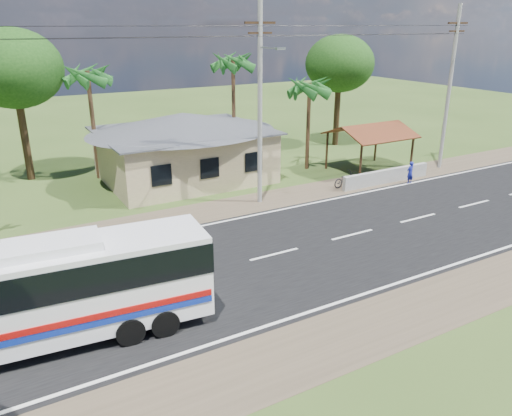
{
  "coord_description": "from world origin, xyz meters",
  "views": [
    {
      "loc": [
        -10.76,
        -17.22,
        9.73
      ],
      "look_at": [
        -0.38,
        1.0,
        1.99
      ],
      "focal_mm": 35.0,
      "sensor_mm": 36.0,
      "label": 1
    }
  ],
  "objects_px": {
    "motorcycle": "(345,179)",
    "person": "(410,173)",
    "coach_bus": "(26,291)",
    "waiting_shed": "(370,132)"
  },
  "relations": [
    {
      "from": "motorcycle",
      "to": "coach_bus",
      "type": "bearing_deg",
      "value": 107.67
    },
    {
      "from": "waiting_shed",
      "to": "coach_bus",
      "type": "height_order",
      "value": "coach_bus"
    },
    {
      "from": "coach_bus",
      "to": "waiting_shed",
      "type": "bearing_deg",
      "value": 29.74
    },
    {
      "from": "coach_bus",
      "to": "motorcycle",
      "type": "relative_size",
      "value": 6.18
    },
    {
      "from": "coach_bus",
      "to": "person",
      "type": "xyz_separation_m",
      "value": [
        23.43,
        6.74,
        -1.29
      ]
    },
    {
      "from": "motorcycle",
      "to": "person",
      "type": "relative_size",
      "value": 1.27
    },
    {
      "from": "waiting_shed",
      "to": "person",
      "type": "height_order",
      "value": "waiting_shed"
    },
    {
      "from": "coach_bus",
      "to": "person",
      "type": "distance_m",
      "value": 24.41
    },
    {
      "from": "waiting_shed",
      "to": "motorcycle",
      "type": "bearing_deg",
      "value": -149.98
    },
    {
      "from": "coach_bus",
      "to": "person",
      "type": "relative_size",
      "value": 7.86
    }
  ]
}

